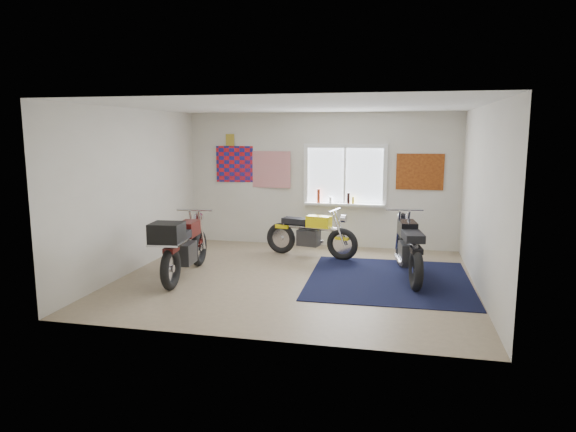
% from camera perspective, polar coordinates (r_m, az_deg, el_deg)
% --- Properties ---
extents(ground, '(5.50, 5.50, 0.00)m').
position_cam_1_polar(ground, '(8.26, 0.84, -6.94)').
color(ground, '#9E896B').
rests_on(ground, ground).
extents(room_shell, '(5.50, 5.50, 5.50)m').
position_cam_1_polar(room_shell, '(7.96, 0.87, 4.47)').
color(room_shell, white).
rests_on(room_shell, ground).
extents(navy_rug, '(2.55, 2.65, 0.01)m').
position_cam_1_polar(navy_rug, '(8.31, 11.12, -6.96)').
color(navy_rug, black).
rests_on(navy_rug, ground).
extents(window_assembly, '(1.66, 0.17, 1.26)m').
position_cam_1_polar(window_assembly, '(10.34, 6.33, 4.03)').
color(window_assembly, white).
rests_on(window_assembly, room_shell).
extents(oil_bottles, '(0.76, 0.07, 0.28)m').
position_cam_1_polar(oil_bottles, '(10.33, 5.02, 2.05)').
color(oil_bottles, maroon).
rests_on(oil_bottles, window_assembly).
extents(flag_display, '(1.60, 0.10, 1.17)m').
position_cam_1_polar(flag_display, '(10.83, -6.46, 8.40)').
color(flag_display, red).
rests_on(flag_display, room_shell).
extents(triumph_poster, '(0.90, 0.03, 0.70)m').
position_cam_1_polar(triumph_poster, '(10.28, 14.44, 4.77)').
color(triumph_poster, '#A54C14').
rests_on(triumph_poster, room_shell).
extents(yellow_triumph, '(1.82, 0.63, 0.93)m').
position_cam_1_polar(yellow_triumph, '(9.60, 2.51, -2.13)').
color(yellow_triumph, black).
rests_on(yellow_triumph, ground).
extents(black_chrome_bike, '(0.62, 2.03, 1.05)m').
position_cam_1_polar(black_chrome_bike, '(8.42, 13.24, -3.65)').
color(black_chrome_bike, black).
rests_on(black_chrome_bike, navy_rug).
extents(maroon_tourer, '(0.66, 2.04, 1.03)m').
position_cam_1_polar(maroon_tourer, '(8.24, -11.71, -3.31)').
color(maroon_tourer, black).
rests_on(maroon_tourer, ground).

